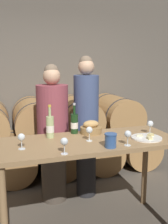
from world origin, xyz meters
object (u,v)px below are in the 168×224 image
object	(u,v)px
wine_bottle_red	(74,123)
person_right	(86,126)
wine_glass_right	(128,135)
cheese_plate	(147,138)
wine_glass_center	(90,131)
wine_bottle_white	(50,127)
person_left	(53,134)
blue_crock	(111,140)
wine_glass_far_left	(21,138)
wine_glass_left	(64,142)
tasting_table	(88,153)
wine_glass_far_right	(150,124)
bread_basket	(91,128)

from	to	relation	value
wine_bottle_red	person_right	bearing A→B (deg)	58.07
person_right	wine_glass_right	bearing A→B (deg)	-85.74
cheese_plate	wine_glass_center	distance (m)	0.57
person_right	wine_bottle_white	distance (m)	0.76
person_right	wine_bottle_red	distance (m)	0.54
person_left	blue_crock	xyz separation A→B (m)	(0.33, -0.98, 0.18)
wine_glass_far_left	wine_bottle_white	bearing A→B (deg)	42.56
wine_bottle_red	wine_glass_center	world-z (taller)	wine_bottle_red
person_left	person_right	distance (m)	0.43
cheese_plate	wine_glass_left	bearing A→B (deg)	-168.07
tasting_table	cheese_plate	world-z (taller)	cheese_plate
blue_crock	wine_glass_center	xyz separation A→B (m)	(-0.11, 0.23, 0.03)
wine_glass_far_left	wine_glass_left	distance (m)	0.40
wine_bottle_red	wine_bottle_white	size ratio (longest dim) A/B	0.97
tasting_table	wine_glass_center	bearing A→B (deg)	-82.81
wine_bottle_white	wine_glass_far_right	bearing A→B (deg)	-9.85
blue_crock	bread_basket	xyz separation A→B (m)	(-0.01, 0.49, -0.02)
blue_crock	wine_bottle_red	bearing A→B (deg)	108.22
person_left	bread_basket	xyz separation A→B (m)	(0.31, -0.49, 0.17)
person_left	blue_crock	bearing A→B (deg)	-71.62
wine_glass_left	wine_glass_far_right	bearing A→B (deg)	18.24
wine_bottle_white	wine_glass_center	size ratio (longest dim) A/B	2.36
blue_crock	wine_glass_right	size ratio (longest dim) A/B	0.90
wine_glass_center	cheese_plate	bearing A→B (deg)	-9.44
person_right	tasting_table	bearing A→B (deg)	-106.36
wine_bottle_white	blue_crock	bearing A→B (deg)	-45.87
tasting_table	person_left	size ratio (longest dim) A/B	1.04
person_left	tasting_table	bearing A→B (deg)	-73.94
tasting_table	cheese_plate	bearing A→B (deg)	-11.69
wine_bottle_red	wine_glass_center	bearing A→B (deg)	-78.30
blue_crock	wine_glass_left	world-z (taller)	wine_glass_left
person_left	wine_glass_center	size ratio (longest dim) A/B	12.00
tasting_table	wine_glass_right	xyz separation A→B (m)	(0.28, -0.26, 0.23)
person_right	wine_glass_center	distance (m)	0.79
wine_glass_center	wine_glass_right	xyz separation A→B (m)	(0.28, -0.23, 0.00)
blue_crock	wine_glass_left	bearing A→B (deg)	-174.35
blue_crock	wine_glass_far_right	distance (m)	0.64
person_right	wine_bottle_red	bearing A→B (deg)	-121.93
person_right	wine_glass_right	distance (m)	0.99
bread_basket	wine_glass_far_right	bearing A→B (deg)	-19.15
bread_basket	wine_glass_center	size ratio (longest dim) A/B	1.60
person_left	wine_bottle_red	world-z (taller)	person_left
tasting_table	wine_glass_left	world-z (taller)	wine_glass_left
wine_glass_far_left	tasting_table	bearing A→B (deg)	6.26
wine_glass_far_left	wine_glass_far_right	bearing A→B (deg)	4.21
wine_bottle_red	bread_basket	bearing A→B (deg)	-18.03
wine_bottle_red	wine_glass_far_left	bearing A→B (deg)	-148.16
person_right	blue_crock	distance (m)	0.99
blue_crock	wine_glass_far_left	world-z (taller)	wine_glass_far_left
tasting_table	blue_crock	size ratio (longest dim) A/B	13.85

